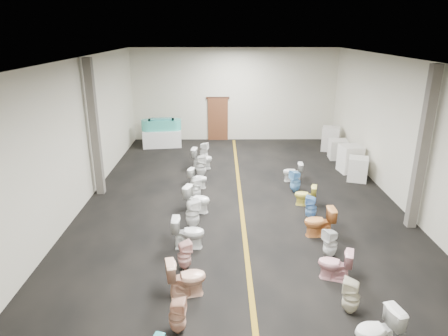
{
  "coord_description": "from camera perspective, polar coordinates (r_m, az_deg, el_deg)",
  "views": [
    {
      "loc": [
        -0.62,
        -11.68,
        5.31
      ],
      "look_at": [
        -0.54,
        1.0,
        0.89
      ],
      "focal_mm": 32.0,
      "sensor_mm": 36.0,
      "label": 1
    }
  ],
  "objects": [
    {
      "name": "column_left",
      "position": [
        13.68,
        -18.01,
        5.36
      ],
      "size": [
        0.25,
        0.25,
        4.5
      ],
      "primitive_type": "cube",
      "color": "#59544C",
      "rests_on": "floor"
    },
    {
      "name": "toilet_right_6",
      "position": [
        12.04,
        12.34,
        -5.53
      ],
      "size": [
        0.42,
        0.42,
        0.72
      ],
      "primitive_type": "imported",
      "rotation": [
        0.0,
        0.0,
        -1.92
      ],
      "color": "#67A0DF",
      "rests_on": "floor"
    },
    {
      "name": "toilet_left_8",
      "position": [
        14.09,
        -3.74,
        -1.46
      ],
      "size": [
        0.76,
        0.58,
        0.68
      ],
      "primitive_type": "imported",
      "rotation": [
        0.0,
        0.0,
        1.25
      ],
      "color": "white",
      "rests_on": "floor"
    },
    {
      "name": "wall_right",
      "position": [
        13.32,
        24.68,
        4.17
      ],
      "size": [
        0.0,
        16.0,
        16.0
      ],
      "primitive_type": "plane",
      "rotation": [
        1.57,
        0.0,
        -1.57
      ],
      "color": "beige",
      "rests_on": "ground"
    },
    {
      "name": "toilet_left_11",
      "position": [
        17.04,
        -2.9,
        2.4
      ],
      "size": [
        0.45,
        0.44,
        0.77
      ],
      "primitive_type": "imported",
      "rotation": [
        0.0,
        0.0,
        1.25
      ],
      "color": "white",
      "rests_on": "floor"
    },
    {
      "name": "toilet_left_9",
      "position": [
        15.08,
        -3.3,
        0.31
      ],
      "size": [
        0.4,
        0.39,
        0.86
      ],
      "primitive_type": "imported",
      "rotation": [
        0.0,
        0.0,
        1.58
      ],
      "color": "silver",
      "rests_on": "floor"
    },
    {
      "name": "toilet_right_2",
      "position": [
        8.55,
        17.71,
        -17.08
      ],
      "size": [
        0.45,
        0.45,
        0.74
      ],
      "primitive_type": "imported",
      "rotation": [
        0.0,
        0.0,
        -2.0
      ],
      "color": "beige",
      "rests_on": "floor"
    },
    {
      "name": "toilet_left_4",
      "position": [
        10.32,
        -5.12,
        -9.15
      ],
      "size": [
        0.82,
        0.47,
        0.83
      ],
      "primitive_type": "imported",
      "rotation": [
        0.0,
        0.0,
        1.58
      ],
      "color": "silver",
      "rests_on": "floor"
    },
    {
      "name": "toilet_left_6",
      "position": [
        12.23,
        -3.85,
        -4.47
      ],
      "size": [
        0.9,
        0.69,
        0.81
      ],
      "primitive_type": "imported",
      "rotation": [
        0.0,
        0.0,
        1.23
      ],
      "color": "white",
      "rests_on": "floor"
    },
    {
      "name": "toilet_right_9",
      "position": [
        14.84,
        9.79,
        -0.56
      ],
      "size": [
        0.73,
        0.46,
        0.72
      ],
      "primitive_type": "imported",
      "rotation": [
        0.0,
        0.0,
        -1.66
      ],
      "color": "silver",
      "rests_on": "floor"
    },
    {
      "name": "bathtub",
      "position": [
        19.13,
        -8.94,
        6.18
      ],
      "size": [
        1.85,
        0.8,
        0.55
      ],
      "rotation": [
        0.0,
        0.0,
        0.12
      ],
      "color": "#3CAF9F",
      "rests_on": "display_table"
    },
    {
      "name": "display_table",
      "position": [
        19.29,
        -8.83,
        4.23
      ],
      "size": [
        1.89,
        1.13,
        0.79
      ],
      "primitive_type": "cube",
      "rotation": [
        0.0,
        0.0,
        0.14
      ],
      "color": "silver",
      "rests_on": "floor"
    },
    {
      "name": "appliance_crate_b",
      "position": [
        16.31,
        17.59,
        1.26
      ],
      "size": [
        0.88,
        0.88,
        1.06
      ],
      "primitive_type": "cube",
      "rotation": [
        0.0,
        0.0,
        0.15
      ],
      "color": "silver",
      "rests_on": "floor"
    },
    {
      "name": "toilet_left_10",
      "position": [
        16.0,
        -3.16,
        1.39
      ],
      "size": [
        0.88,
        0.58,
        0.84
      ],
      "primitive_type": "imported",
      "rotation": [
        0.0,
        0.0,
        1.42
      ],
      "color": "silver",
      "rests_on": "floor"
    },
    {
      "name": "door_frame",
      "position": [
        19.89,
        -0.89,
        9.99
      ],
      "size": [
        1.15,
        0.08,
        0.1
      ],
      "primitive_type": "cube",
      "color": "#331C11",
      "rests_on": "back_door"
    },
    {
      "name": "toilet_right_7",
      "position": [
        12.91,
        11.54,
        -3.82
      ],
      "size": [
        0.75,
        0.54,
        0.68
      ],
      "primitive_type": "imported",
      "rotation": [
        0.0,
        0.0,
        -1.82
      ],
      "color": "#F0E059",
      "rests_on": "floor"
    },
    {
      "name": "wall_back",
      "position": [
        19.93,
        1.45,
        10.38
      ],
      "size": [
        10.0,
        0.0,
        10.0
      ],
      "primitive_type": "plane",
      "rotation": [
        1.57,
        0.0,
        0.0
      ],
      "color": "beige",
      "rests_on": "ground"
    },
    {
      "name": "toilet_right_4",
      "position": [
        10.22,
        14.95,
        -10.36
      ],
      "size": [
        0.45,
        0.45,
        0.75
      ],
      "primitive_type": "imported",
      "rotation": [
        0.0,
        0.0,
        -1.16
      ],
      "color": "white",
      "rests_on": "floor"
    },
    {
      "name": "toilet_left_5",
      "position": [
        11.26,
        -4.52,
        -6.54
      ],
      "size": [
        0.51,
        0.51,
        0.85
      ],
      "primitive_type": "imported",
      "rotation": [
        0.0,
        0.0,
        1.97
      ],
      "color": "white",
      "rests_on": "floor"
    },
    {
      "name": "toilet_right_8",
      "position": [
        13.86,
        10.15,
        -1.87
      ],
      "size": [
        0.47,
        0.47,
        0.78
      ],
      "primitive_type": "imported",
      "rotation": [
        0.0,
        0.0,
        -1.16
      ],
      "color": "#71B3E9",
      "rests_on": "floor"
    },
    {
      "name": "toilet_right_3",
      "position": [
        9.43,
        15.56,
        -13.12
      ],
      "size": [
        0.83,
        0.64,
        0.75
      ],
      "primitive_type": "imported",
      "rotation": [
        0.0,
        0.0,
        -1.9
      ],
      "color": "pink",
      "rests_on": "floor"
    },
    {
      "name": "toilet_left_3",
      "position": [
        9.51,
        -5.68,
        -12.3
      ],
      "size": [
        0.43,
        0.42,
        0.71
      ],
      "primitive_type": "imported",
      "rotation": [
        0.0,
        0.0,
        1.98
      ],
      "color": "#DFA7A0",
      "rests_on": "floor"
    },
    {
      "name": "back_door",
      "position": [
        20.08,
        -0.88,
        6.97
      ],
      "size": [
        1.0,
        0.1,
        2.1
      ],
      "primitive_type": "cube",
      "color": "#562D19",
      "rests_on": "floor"
    },
    {
      "name": "toilet_left_7",
      "position": [
        13.14,
        -4.05,
        -2.94
      ],
      "size": [
        0.41,
        0.4,
        0.72
      ],
      "primitive_type": "imported",
      "rotation": [
        0.0,
        0.0,
        1.84
      ],
      "color": "white",
      "rests_on": "floor"
    },
    {
      "name": "toilet_right_1",
      "position": [
        7.85,
        21.03,
        -20.88
      ],
      "size": [
        0.89,
        0.64,
        0.82
      ],
      "primitive_type": "imported",
      "rotation": [
        0.0,
        0.0,
        -1.32
      ],
      "color": "white",
      "rests_on": "floor"
    },
    {
      "name": "wall_front",
      "position": [
        4.82,
        7.59,
        -20.31
      ],
      "size": [
        10.0,
        0.0,
        10.0
      ],
      "primitive_type": "plane",
      "rotation": [
        -1.57,
        0.0,
        0.0
      ],
      "color": "beige",
      "rests_on": "ground"
    },
    {
      "name": "aisle_stripe",
      "position": [
        12.84,
        2.45,
        -5.2
      ],
      "size": [
        0.12,
        15.6,
        0.01
      ],
      "primitive_type": "cube",
      "color": "#7F5E12",
      "rests_on": "floor"
    },
    {
      "name": "column_right",
      "position": [
        11.91,
        26.48,
        2.28
      ],
      "size": [
        0.25,
        0.25,
        4.5
      ],
      "primitive_type": "cube",
      "color": "#59544C",
      "rests_on": "floor"
    },
    {
      "name": "ceiling",
      "position": [
        11.72,
        2.77,
        15.24
      ],
      "size": [
        16.0,
        16.0,
        0.0
      ],
      "primitive_type": "plane",
      "rotation": [
        3.14,
        0.0,
        0.0
      ],
      "color": "black",
      "rests_on": "ground"
    },
    {
      "name": "toilet_left_2",
      "position": [
        8.65,
        -5.42,
        -15.31
      ],
      "size": [
        0.9,
        0.64,
        0.84
      ],
      "primitive_type": "imported",
      "rotation": [
        0.0,
        0.0,
        1.8
      ],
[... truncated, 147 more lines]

